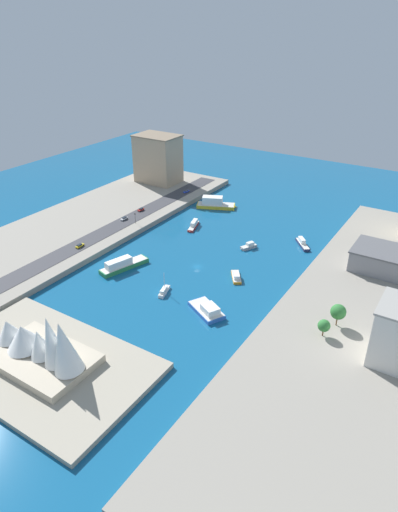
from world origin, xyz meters
TOP-DOWN VIEW (x-y plane):
  - ground_plane at (0.00, 0.00)m, footprint 440.00×440.00m
  - quay_west at (-83.70, 0.00)m, footprint 70.00×240.00m
  - quay_east at (83.70, 0.00)m, footprint 70.00×240.00m
  - peninsula_point at (7.18, 90.46)m, footprint 79.04×48.65m
  - road_strip at (62.96, 0.00)m, footprint 11.87×228.00m
  - yacht_sleek_gray at (-12.60, -32.20)m, footprint 7.02×10.31m
  - tugboat_red at (27.63, -39.51)m, footprint 7.54×15.91m
  - ferry_green_doubledeck at (30.16, 21.41)m, footprint 13.22×27.13m
  - sailboat_small_white at (-0.44, 28.32)m, footprint 5.04×10.89m
  - patrol_launch_navy at (-35.91, -50.79)m, footprint 12.01×13.72m
  - catamaran_blue at (-25.11, 31.18)m, footprint 19.39×15.75m
  - ferry_yellow_fast at (33.34, -73.34)m, footprint 26.04×18.13m
  - water_taxi_orange at (-21.97, -0.35)m, footprint 9.81×11.86m
  - warehouse_low_gray at (-79.99, -41.21)m, footprint 30.01×22.63m
  - apartment_midrise_tan at (90.83, -89.46)m, footprint 31.15×22.20m
  - taxi_yellow_cab at (60.92, 19.93)m, footprint 2.02×5.15m
  - van_white at (65.10, -20.40)m, footprint 2.06×5.08m
  - pickup_red at (65.55, -36.95)m, footprint 1.85×4.77m
  - hatchback_blue at (60.10, -80.06)m, footprint 2.07×5.16m
  - traffic_light_waterfront at (55.87, -19.92)m, footprint 0.36×0.36m
  - opera_landmark at (6.43, 90.46)m, footprint 41.68×24.36m
  - park_tree_cluster at (-73.79, 17.66)m, footprint 7.80×14.80m

SIDE VIEW (x-z plane):
  - ground_plane at x=0.00m, z-range 0.00..0.00m
  - peninsula_point at x=7.18m, z-range 0.00..2.00m
  - sailboat_small_white at x=-0.44m, z-range -3.96..6.20m
  - water_taxi_orange at x=-21.97m, z-range -0.39..2.75m
  - yacht_sleek_gray at x=-12.60m, z-range -0.45..2.89m
  - patrol_launch_navy at x=-35.91m, z-range -0.55..3.16m
  - tugboat_red at x=27.63m, z-range -0.40..3.26m
  - quay_west at x=-83.70m, z-range 0.00..2.99m
  - quay_east at x=83.70m, z-range 0.00..2.99m
  - catamaran_blue at x=-25.11m, z-range -0.72..3.93m
  - ferry_green_doubledeck at x=30.16m, z-range -0.72..5.07m
  - ferry_yellow_fast at x=33.34m, z-range -0.85..6.45m
  - road_strip at x=62.96m, z-range 2.99..3.14m
  - hatchback_blue at x=60.10m, z-range 3.14..4.61m
  - taxi_yellow_cab at x=60.92m, z-range 3.13..4.70m
  - pickup_red at x=65.55m, z-range 3.12..4.75m
  - van_white at x=65.10m, z-range 3.13..4.75m
  - traffic_light_waterfront at x=55.87m, z-range 4.09..10.59m
  - warehouse_low_gray at x=-79.99m, z-range 3.02..13.55m
  - park_tree_cluster at x=-73.79m, z-range 4.06..13.43m
  - opera_landmark at x=6.43m, z-range -1.66..20.53m
  - apartment_midrise_tan at x=90.83m, z-range 3.03..37.04m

